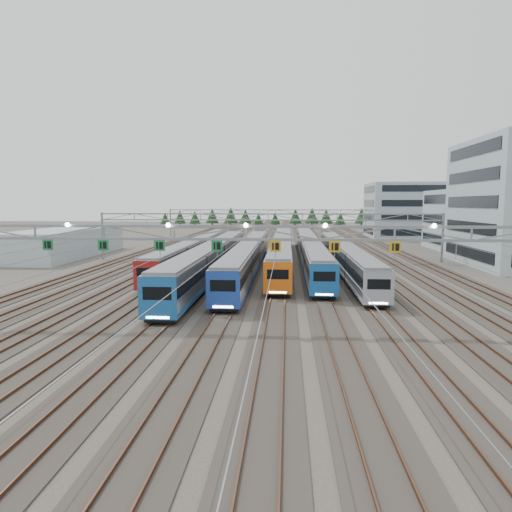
# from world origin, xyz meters

# --- Properties ---
(ground) EXTENTS (400.00, 400.00, 0.00)m
(ground) POSITION_xyz_m (0.00, 0.00, 0.00)
(ground) COLOR #47423A
(ground) RESTS_ON ground
(track_bed) EXTENTS (54.00, 260.00, 5.42)m
(track_bed) POSITION_xyz_m (0.00, 100.00, 1.49)
(track_bed) COLOR #2D2823
(track_bed) RESTS_ON ground
(train_a) EXTENTS (2.81, 53.20, 3.66)m
(train_a) POSITION_xyz_m (-11.25, 37.08, 2.08)
(train_a) COLOR black
(train_a) RESTS_ON ground
(train_b) EXTENTS (3.06, 53.08, 3.99)m
(train_b) POSITION_xyz_m (-6.75, 25.36, 2.25)
(train_b) COLOR black
(train_b) RESTS_ON ground
(train_c) EXTENTS (2.97, 51.63, 3.87)m
(train_c) POSITION_xyz_m (-2.25, 28.64, 2.18)
(train_c) COLOR black
(train_c) RESTS_ON ground
(train_d) EXTENTS (2.92, 61.52, 3.80)m
(train_d) POSITION_xyz_m (2.25, 40.33, 2.15)
(train_d) COLOR black
(train_d) RESTS_ON ground
(train_e) EXTENTS (2.88, 61.70, 3.75)m
(train_e) POSITION_xyz_m (6.75, 39.65, 2.13)
(train_e) COLOR black
(train_e) RESTS_ON ground
(train_f) EXTENTS (2.76, 51.22, 3.60)m
(train_f) POSITION_xyz_m (11.25, 31.00, 2.05)
(train_f) COLOR black
(train_f) RESTS_ON ground
(gantry_near) EXTENTS (56.36, 0.61, 8.08)m
(gantry_near) POSITION_xyz_m (-0.05, -0.12, 7.09)
(gantry_near) COLOR gray
(gantry_near) RESTS_ON ground
(gantry_mid) EXTENTS (56.36, 0.36, 8.00)m
(gantry_mid) POSITION_xyz_m (0.00, 40.00, 6.39)
(gantry_mid) COLOR gray
(gantry_mid) RESTS_ON ground
(gantry_far) EXTENTS (56.36, 0.36, 8.00)m
(gantry_far) POSITION_xyz_m (0.00, 85.00, 6.39)
(gantry_far) COLOR gray
(gantry_far) RESTS_ON ground
(depot_bldg_mid) EXTENTS (14.00, 16.00, 12.20)m
(depot_bldg_mid) POSITION_xyz_m (40.23, 61.78, 6.10)
(depot_bldg_mid) COLOR #9AB1B8
(depot_bldg_mid) RESTS_ON ground
(depot_bldg_north) EXTENTS (22.00, 18.00, 14.98)m
(depot_bldg_north) POSITION_xyz_m (36.48, 93.41, 7.49)
(depot_bldg_north) COLOR #9AB1B8
(depot_bldg_north) RESTS_ON ground
(west_shed) EXTENTS (10.00, 30.00, 4.93)m
(west_shed) POSITION_xyz_m (-36.94, 45.08, 2.46)
(west_shed) COLOR #9AB1B8
(west_shed) RESTS_ON ground
(treeline) EXTENTS (87.50, 5.60, 7.02)m
(treeline) POSITION_xyz_m (-4.05, 141.85, 4.23)
(treeline) COLOR #332114
(treeline) RESTS_ON ground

